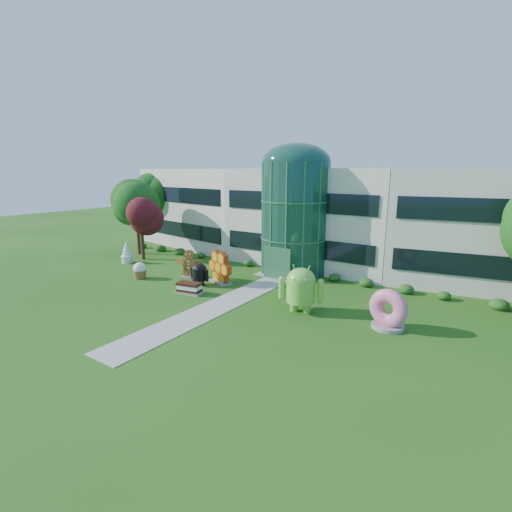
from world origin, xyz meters
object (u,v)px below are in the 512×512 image
Objects in this scene: android_green at (301,286)px; donut at (389,308)px; android_black at (199,272)px; gingerbread at (189,263)px.

android_green reaches higher than donut.
donut is at bearing -0.91° from android_black.
android_green reaches higher than android_black.
android_green is 11.90m from gingerbread.
android_green is 1.30× the size of gingerbread.
android_green is at bearing -30.39° from gingerbread.
android_black is 0.80× the size of gingerbread.
gingerbread is (-2.29, 1.22, 0.17)m from android_black.
gingerbread is (-11.75, 1.80, -0.50)m from android_green.
gingerbread reaches higher than android_black.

